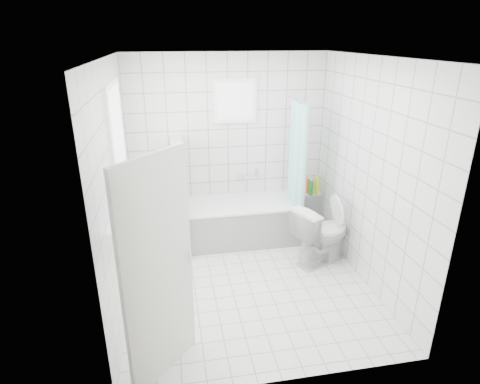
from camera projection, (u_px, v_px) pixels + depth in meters
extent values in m
plane|color=white|center=(248.00, 283.00, 4.85)|extent=(3.00, 3.00, 0.00)
plane|color=white|center=(250.00, 57.00, 3.90)|extent=(3.00, 3.00, 0.00)
cube|color=white|center=(228.00, 147.00, 5.75)|extent=(2.80, 0.02, 2.60)
cube|color=white|center=(289.00, 249.00, 3.00)|extent=(2.80, 0.02, 2.60)
cube|color=white|center=(117.00, 190.00, 4.14)|extent=(0.02, 3.00, 2.60)
cube|color=white|center=(368.00, 174.00, 4.61)|extent=(0.02, 3.00, 2.60)
cube|color=white|center=(121.00, 154.00, 4.31)|extent=(0.01, 0.90, 1.40)
cube|color=white|center=(235.00, 101.00, 5.49)|extent=(0.50, 0.01, 0.50)
cube|color=white|center=(132.00, 216.00, 4.59)|extent=(0.18, 1.02, 0.08)
cube|color=silver|center=(159.00, 273.00, 3.24)|extent=(0.56, 0.63, 2.00)
cube|color=white|center=(242.00, 222.00, 5.80)|extent=(1.58, 0.75, 0.55)
cube|color=white|center=(242.00, 203.00, 5.70)|extent=(1.60, 0.77, 0.03)
cube|color=white|center=(180.00, 197.00, 5.44)|extent=(0.15, 0.85, 1.50)
cube|color=white|center=(312.00, 209.00, 6.23)|extent=(0.40, 0.24, 0.55)
imported|color=white|center=(322.00, 234.00, 5.17)|extent=(0.91, 0.73, 0.81)
cylinder|color=silver|center=(297.00, 100.00, 5.27)|extent=(0.02, 0.80, 0.02)
cube|color=silver|center=(244.00, 176.00, 5.92)|extent=(0.18, 0.06, 0.06)
imported|color=silver|center=(132.00, 197.00, 4.61)|extent=(0.15, 0.15, 0.31)
imported|color=#3196DE|center=(130.00, 212.00, 4.36)|extent=(0.11, 0.11, 0.21)
imported|color=#D46AAA|center=(133.00, 196.00, 4.80)|extent=(0.11, 0.11, 0.20)
cylinder|color=yellow|center=(317.00, 186.00, 6.02)|extent=(0.06, 0.06, 0.27)
cylinder|color=#189521|center=(311.00, 188.00, 6.00)|extent=(0.06, 0.06, 0.23)
cylinder|color=#ED3E1B|center=(309.00, 186.00, 6.08)|extent=(0.06, 0.06, 0.23)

